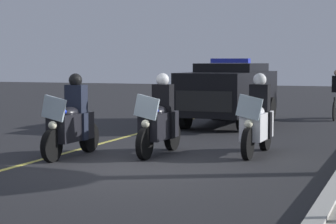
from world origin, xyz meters
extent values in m
plane|color=#28282B|center=(0.00, 0.00, 0.00)|extent=(80.00, 80.00, 0.00)
cube|color=#E0D14C|center=(0.00, -2.12, 0.00)|extent=(48.00, 0.12, 0.01)
cylinder|color=black|center=(0.03, -1.76, 0.32)|extent=(0.64, 0.14, 0.64)
cylinder|color=black|center=(-1.47, -1.72, 0.32)|extent=(0.64, 0.16, 0.64)
cube|color=black|center=(-0.70, -1.74, 0.62)|extent=(1.21, 0.47, 0.56)
ellipsoid|color=black|center=(-0.65, -1.74, 0.92)|extent=(0.57, 0.33, 0.24)
cube|color=silver|center=(-0.07, -1.76, 1.05)|extent=(0.07, 0.56, 0.53)
sphere|color=#F9F4CC|center=(-0.01, -1.76, 0.72)|extent=(0.17, 0.17, 0.17)
sphere|color=red|center=(-0.20, -1.92, 0.98)|extent=(0.09, 0.09, 0.09)
sphere|color=#1933F2|center=(-0.19, -1.60, 0.98)|extent=(0.09, 0.09, 0.09)
cube|color=black|center=(-0.93, -1.74, 1.18)|extent=(0.29, 0.41, 0.60)
cube|color=black|center=(-0.86, -1.54, 0.62)|extent=(0.18, 0.14, 0.56)
cube|color=black|center=(-0.87, -1.94, 0.62)|extent=(0.18, 0.14, 0.56)
sphere|color=black|center=(-0.91, -1.74, 1.58)|extent=(0.28, 0.28, 0.28)
cylinder|color=black|center=(-0.88, -0.17, 0.32)|extent=(0.64, 0.14, 0.64)
cylinder|color=black|center=(-2.38, -0.14, 0.32)|extent=(0.64, 0.16, 0.64)
cube|color=black|center=(-1.61, -0.16, 0.62)|extent=(1.21, 0.47, 0.56)
ellipsoid|color=black|center=(-1.56, -0.16, 0.92)|extent=(0.57, 0.33, 0.24)
cube|color=silver|center=(-0.98, -0.17, 1.05)|extent=(0.07, 0.56, 0.53)
sphere|color=#F9F4CC|center=(-0.92, -0.17, 0.72)|extent=(0.17, 0.17, 0.17)
sphere|color=red|center=(-1.11, -0.33, 0.98)|extent=(0.09, 0.09, 0.09)
sphere|color=#1933F2|center=(-1.10, -0.01, 0.98)|extent=(0.09, 0.09, 0.09)
cube|color=black|center=(-1.84, -0.15, 1.18)|extent=(0.29, 0.41, 0.60)
cube|color=black|center=(-1.77, 0.05, 0.62)|extent=(0.18, 0.14, 0.56)
cube|color=black|center=(-1.78, -0.35, 0.62)|extent=(0.18, 0.14, 0.56)
sphere|color=white|center=(-1.82, -0.15, 1.58)|extent=(0.28, 0.28, 0.28)
cylinder|color=black|center=(-1.58, 1.76, 0.32)|extent=(0.64, 0.14, 0.64)
cylinder|color=black|center=(-3.08, 1.80, 0.32)|extent=(0.64, 0.16, 0.64)
cube|color=white|center=(-2.31, 1.78, 0.62)|extent=(1.21, 0.47, 0.56)
ellipsoid|color=white|center=(-2.26, 1.78, 0.92)|extent=(0.57, 0.33, 0.24)
cube|color=silver|center=(-1.68, 1.77, 1.05)|extent=(0.07, 0.56, 0.53)
sphere|color=#F9F4CC|center=(-1.62, 1.77, 0.72)|extent=(0.17, 0.17, 0.17)
sphere|color=red|center=(-1.81, 1.61, 0.98)|extent=(0.09, 0.09, 0.09)
sphere|color=#1933F2|center=(-1.81, 1.93, 0.98)|extent=(0.09, 0.09, 0.09)
cube|color=black|center=(-2.54, 1.79, 1.18)|extent=(0.29, 0.41, 0.60)
cube|color=black|center=(-2.48, 1.99, 0.62)|extent=(0.18, 0.14, 0.56)
cube|color=black|center=(-2.49, 1.59, 0.62)|extent=(0.18, 0.14, 0.56)
sphere|color=white|center=(-2.52, 1.79, 1.58)|extent=(0.28, 0.28, 0.28)
cube|color=black|center=(-8.17, -0.40, 1.02)|extent=(4.95, 2.02, 1.24)
cube|color=black|center=(-8.47, -0.39, 1.72)|extent=(2.44, 1.81, 0.36)
cube|color=#2633D8|center=(-8.27, -0.40, 1.98)|extent=(0.31, 1.21, 0.14)
cube|color=black|center=(-5.77, -0.46, 0.88)|extent=(0.16, 1.62, 0.56)
cylinder|color=black|center=(-6.60, 0.46, 0.40)|extent=(0.81, 0.30, 0.80)
cylinder|color=black|center=(-6.64, -1.34, 0.40)|extent=(0.81, 0.30, 0.80)
cylinder|color=black|center=(-9.69, 0.54, 0.40)|extent=(0.81, 0.30, 0.80)
cylinder|color=black|center=(-9.74, -1.26, 0.40)|extent=(0.81, 0.30, 0.80)
cylinder|color=black|center=(-10.68, 2.49, 0.33)|extent=(0.66, 0.06, 0.66)
cube|color=black|center=(-11.23, 2.51, 0.60)|extent=(1.00, 0.08, 0.36)
camera|label=1|loc=(10.78, 4.71, 1.98)|focal=68.05mm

